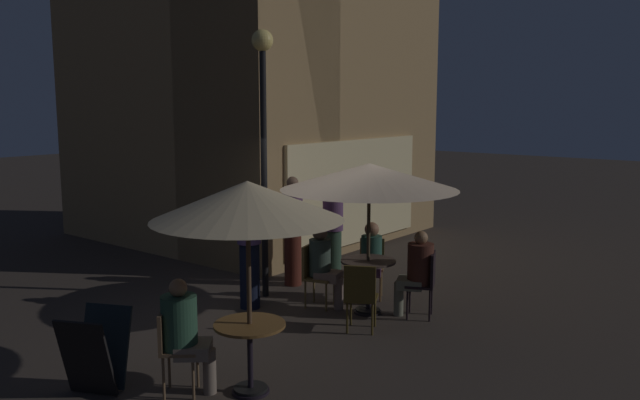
{
  "coord_description": "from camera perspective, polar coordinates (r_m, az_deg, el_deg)",
  "views": [
    {
      "loc": [
        -6.54,
        -6.06,
        3.06
      ],
      "look_at": [
        1.56,
        0.41,
        1.48
      ],
      "focal_mm": 36.48,
      "sensor_mm": 36.0,
      "label": 1
    }
  ],
  "objects": [
    {
      "name": "patron_seated_0",
      "position": [
        7.04,
        -11.84,
        -11.01
      ],
      "size": [
        0.54,
        0.55,
        1.25
      ],
      "rotation": [
        0.0,
        0.0,
        -0.86
      ],
      "color": "#7E6D5D",
      "rests_on": "ground"
    },
    {
      "name": "patron_standing_4",
      "position": [
        9.68,
        -6.22,
        -4.25
      ],
      "size": [
        0.35,
        0.35,
        1.8
      ],
      "rotation": [
        0.0,
        0.0,
        4.25
      ],
      "color": "black",
      "rests_on": "ground"
    },
    {
      "name": "menu_sandwich_board",
      "position": [
        7.42,
        -19.08,
        -12.47
      ],
      "size": [
        0.81,
        0.77,
        0.86
      ],
      "rotation": [
        0.0,
        0.0,
        0.44
      ],
      "color": "black",
      "rests_on": "ground"
    },
    {
      "name": "street_lamp_near_corner",
      "position": [
        10.02,
        -5.0,
        7.77
      ],
      "size": [
        0.33,
        0.33,
        4.13
      ],
      "color": "black",
      "rests_on": "ground"
    },
    {
      "name": "cafe_chair_1",
      "position": [
        9.79,
        -0.53,
        -6.19
      ],
      "size": [
        0.52,
        0.52,
        0.94
      ],
      "rotation": [
        0.0,
        0.0,
        -1.28
      ],
      "color": "brown",
      "rests_on": "ground"
    },
    {
      "name": "patron_seated_3",
      "position": [
        10.1,
        4.51,
        -4.94
      ],
      "size": [
        0.52,
        0.46,
        1.22
      ],
      "rotation": [
        0.0,
        0.0,
        -2.61
      ],
      "color": "#633D63",
      "rests_on": "ground"
    },
    {
      "name": "ground_plane",
      "position": [
        9.42,
        -4.04,
        -10.32
      ],
      "size": [
        60.0,
        60.0,
        0.0
      ],
      "primitive_type": "plane",
      "color": "#3A3029"
    },
    {
      "name": "cafe_chair_2",
      "position": [
        8.71,
        3.58,
        -8.09
      ],
      "size": [
        0.56,
        0.56,
        0.93
      ],
      "rotation": [
        0.0,
        0.0,
        0.48
      ],
      "color": "#4D3D17",
      "rests_on": "ground"
    },
    {
      "name": "cafe_chair_3",
      "position": [
        9.4,
        9.32,
        -6.82
      ],
      "size": [
        0.52,
        0.52,
        0.95
      ],
      "rotation": [
        0.0,
        0.0,
        1.99
      ],
      "color": "black",
      "rests_on": "ground"
    },
    {
      "name": "cafe_table_1",
      "position": [
        9.5,
        4.24,
        -6.41
      ],
      "size": [
        0.8,
        0.8,
        0.79
      ],
      "color": "black",
      "rests_on": "ground"
    },
    {
      "name": "patio_umbrella_0",
      "position": [
        6.63,
        -6.38,
        -0.15
      ],
      "size": [
        1.98,
        1.98,
        2.26
      ],
      "color": "black",
      "rests_on": "ground"
    },
    {
      "name": "patron_seated_1",
      "position": [
        9.69,
        0.29,
        -5.4
      ],
      "size": [
        0.41,
        0.52,
        1.25
      ],
      "rotation": [
        0.0,
        0.0,
        -1.28
      ],
      "color": "#806659",
      "rests_on": "ground"
    },
    {
      "name": "cafe_chair_4",
      "position": [
        10.27,
        4.56,
        -5.42
      ],
      "size": [
        0.52,
        0.52,
        0.92
      ],
      "rotation": [
        0.0,
        0.0,
        -2.61
      ],
      "color": "brown",
      "rests_on": "ground"
    },
    {
      "name": "patron_seated_2",
      "position": [
        9.37,
        8.5,
        -5.95
      ],
      "size": [
        0.48,
        0.55,
        1.26
      ],
      "rotation": [
        0.0,
        0.0,
        1.99
      ],
      "color": "slate",
      "rests_on": "ground"
    },
    {
      "name": "cafe_building",
      "position": [
        14.05,
        -6.0,
        14.05
      ],
      "size": [
        6.1,
        6.51,
        8.8
      ],
      "color": "#A17E4F",
      "rests_on": "ground"
    },
    {
      "name": "patron_standing_6",
      "position": [
        11.1,
        1.14,
        -2.65
      ],
      "size": [
        0.35,
        0.35,
        1.76
      ],
      "rotation": [
        0.0,
        0.0,
        3.32
      ],
      "color": "#2A4231",
      "rests_on": "ground"
    },
    {
      "name": "cafe_table_0",
      "position": [
        7.01,
        -6.17,
        -12.25
      ],
      "size": [
        0.76,
        0.76,
        0.76
      ],
      "color": "black",
      "rests_on": "ground"
    },
    {
      "name": "patio_umbrella_1",
      "position": [
        9.23,
        4.34,
        2.02
      ],
      "size": [
        2.54,
        2.54,
        2.19
      ],
      "color": "black",
      "rests_on": "ground"
    },
    {
      "name": "cafe_chair_0",
      "position": [
        7.12,
        -12.84,
        -12.14
      ],
      "size": [
        0.54,
        0.54,
        0.91
      ],
      "rotation": [
        0.0,
        0.0,
        -0.86
      ],
      "color": "brown",
      "rests_on": "ground"
    },
    {
      "name": "patron_standing_5",
      "position": [
        10.84,
        -2.41,
        -2.69
      ],
      "size": [
        0.34,
        0.34,
        1.84
      ],
      "rotation": [
        0.0,
        0.0,
        2.17
      ],
      "color": "#532117",
      "rests_on": "ground"
    }
  ]
}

